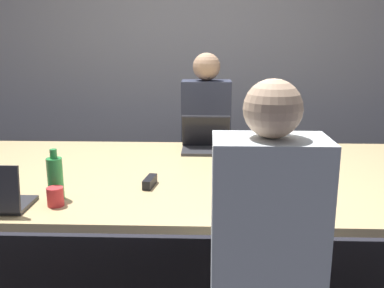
# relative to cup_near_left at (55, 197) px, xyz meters

# --- Properties ---
(ground_plane) EXTENTS (24.00, 24.00, 0.00)m
(ground_plane) POSITION_rel_cup_near_left_xyz_m (0.58, 0.55, -0.77)
(ground_plane) COLOR #2D2D38
(curtain_wall) EXTENTS (12.00, 0.06, 2.80)m
(curtain_wall) POSITION_rel_cup_near_left_xyz_m (0.58, 2.69, 0.63)
(curtain_wall) COLOR #ADADB2
(curtain_wall) RESTS_ON ground_plane
(conference_table) EXTENTS (3.91, 1.52, 0.73)m
(conference_table) POSITION_rel_cup_near_left_xyz_m (0.58, 0.55, -0.09)
(conference_table) COLOR #D6B77F
(conference_table) RESTS_ON ground_plane
(cup_near_left) EXTENTS (0.08, 0.08, 0.09)m
(cup_near_left) POSITION_rel_cup_near_left_xyz_m (0.00, 0.00, 0.00)
(cup_near_left) COLOR red
(cup_near_left) RESTS_ON conference_table
(bottle_near_left) EXTENTS (0.08, 0.08, 0.26)m
(bottle_near_left) POSITION_rel_cup_near_left_xyz_m (-0.03, 0.09, 0.06)
(bottle_near_left) COLOR green
(bottle_near_left) RESTS_ON conference_table
(laptop_near_midright) EXTENTS (0.34, 0.23, 0.23)m
(laptop_near_midright) POSITION_rel_cup_near_left_xyz_m (0.95, -0.07, 0.02)
(laptop_near_midright) COLOR #B7B7BC
(laptop_near_midright) RESTS_ON conference_table
(person_near_midright) EXTENTS (0.40, 0.24, 1.38)m
(person_near_midright) POSITION_rel_cup_near_left_xyz_m (0.94, -0.47, -0.11)
(person_near_midright) COLOR #2D2D38
(person_near_midright) RESTS_ON ground_plane
(cup_near_midright) EXTENTS (0.09, 0.09, 0.10)m
(cup_near_midright) POSITION_rel_cup_near_left_xyz_m (1.22, 0.02, 0.00)
(cup_near_midright) COLOR white
(cup_near_midright) RESTS_ON conference_table
(bottle_near_midright) EXTENTS (0.08, 0.08, 0.25)m
(bottle_near_midright) POSITION_rel_cup_near_left_xyz_m (1.19, 0.08, 0.06)
(bottle_near_midright) COLOR #ADD1E0
(bottle_near_midright) RESTS_ON conference_table
(laptop_far_center) EXTENTS (0.34, 0.25, 0.25)m
(laptop_far_center) POSITION_rel_cup_near_left_xyz_m (0.71, 1.07, 0.03)
(laptop_far_center) COLOR #333338
(laptop_far_center) RESTS_ON conference_table
(person_far_center) EXTENTS (0.40, 0.24, 1.40)m
(person_far_center) POSITION_rel_cup_near_left_xyz_m (0.72, 1.59, -0.09)
(person_far_center) COLOR #2D2D38
(person_far_center) RESTS_ON ground_plane
(stapler) EXTENTS (0.07, 0.15, 0.05)m
(stapler) POSITION_rel_cup_near_left_xyz_m (0.41, 0.29, -0.02)
(stapler) COLOR black
(stapler) RESTS_ON conference_table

